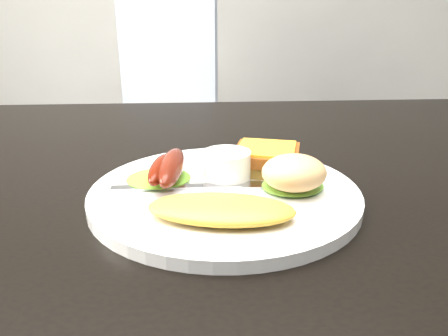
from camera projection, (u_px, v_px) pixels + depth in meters
name	position (u px, v px, depth m)	size (l,w,h in m)	color
dining_table	(280.00, 176.00, 0.59)	(1.20, 0.80, 0.04)	black
dining_chair	(168.00, 133.00, 1.82)	(0.44, 0.44, 0.05)	tan
person	(364.00, 106.00, 1.18)	(0.50, 0.33, 1.39)	navy
plate	(225.00, 194.00, 0.47)	(0.29, 0.29, 0.01)	white
lettuce_left	(159.00, 178.00, 0.48)	(0.07, 0.06, 0.01)	#4C9824
lettuce_right	(293.00, 185.00, 0.47)	(0.07, 0.06, 0.01)	#588F1D
omelette	(221.00, 209.00, 0.40)	(0.14, 0.06, 0.02)	gold
sausage_a	(160.00, 169.00, 0.47)	(0.02, 0.08, 0.02)	#621904
sausage_b	(172.00, 167.00, 0.47)	(0.03, 0.11, 0.03)	#5D170E
ramekin	(227.00, 165.00, 0.49)	(0.05, 0.05, 0.03)	white
toast_a	(244.00, 163.00, 0.53)	(0.08, 0.08, 0.01)	olive
toast_b	(266.00, 155.00, 0.51)	(0.07, 0.07, 0.01)	#914A18
potato_salad	(294.00, 172.00, 0.45)	(0.07, 0.06, 0.04)	beige
fork	(176.00, 187.00, 0.47)	(0.14, 0.01, 0.00)	#ADAFB7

